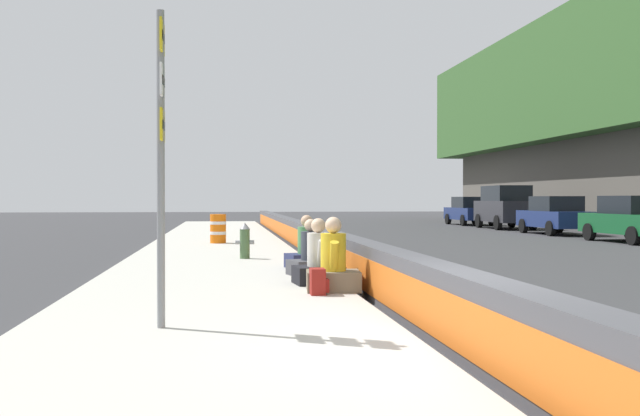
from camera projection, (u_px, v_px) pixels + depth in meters
ground_plane at (470, 356)px, 7.41m from camera, size 160.00×160.00×0.00m
sidewalk_strip at (207, 357)px, 7.06m from camera, size 80.00×4.40×0.14m
jersey_barrier at (469, 315)px, 7.40m from camera, size 76.00×0.45×0.85m
route_sign_post at (161, 144)px, 8.24m from camera, size 0.44×0.09×3.60m
fire_hydrant at (245, 240)px, 17.78m from camera, size 0.26×0.46×0.88m
seated_person_foreground at (333, 268)px, 11.58m from camera, size 0.79×0.90×1.18m
seated_person_middle at (318, 263)px, 12.52m from camera, size 0.78×0.88×1.13m
seated_person_rear at (311, 258)px, 13.95m from camera, size 0.85×0.93×1.08m
seated_person_far at (307, 251)px, 15.38m from camera, size 0.84×0.93×1.12m
backpack at (318, 282)px, 11.12m from camera, size 0.32×0.28×0.40m
construction_barrel at (218, 228)px, 23.96m from camera, size 0.54×0.54×0.95m
parked_car_fourth at (633, 219)px, 26.46m from camera, size 4.55×2.04×1.71m
parked_car_midline at (555, 215)px, 32.53m from camera, size 4.51×1.97×1.71m
parked_car_far at (505, 206)px, 38.44m from camera, size 4.87×2.21×2.28m
parked_car_farther at (470, 211)px, 44.02m from camera, size 4.51×1.97×1.71m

